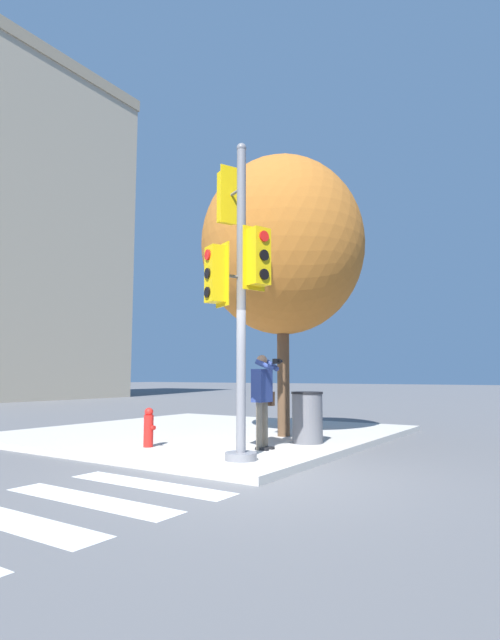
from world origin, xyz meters
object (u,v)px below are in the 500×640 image
Objects in this scene: traffic_signal_pole at (237,273)px; fire_hydrant at (149,427)px; trash_bin at (307,417)px; person_photographer at (263,393)px; street_tree at (282,246)px.

traffic_signal_pole is 3.45m from fire_hydrant.
person_photographer is at bearing 166.12° from trash_bin.
street_tree is (3.19, 0.94, 1.29)m from traffic_signal_pole.
street_tree is (1.94, 0.66, 3.26)m from person_photographer.
person_photographer is 0.27× the size of street_tree.
street_tree is 3.96m from trash_bin.
traffic_signal_pole is 3.07× the size of person_photographer.
traffic_signal_pole reaches higher than fire_hydrant.
trash_bin is (-0.75, -0.96, -3.77)m from street_tree.
traffic_signal_pole reaches higher than trash_bin.
street_tree is at bearing 52.04° from trash_bin.
traffic_signal_pole reaches higher than person_photographer.
street_tree is at bearing 18.91° from person_photographer.
person_photographer is at bearing -161.09° from street_tree.
person_photographer is at bearing -64.57° from fire_hydrant.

